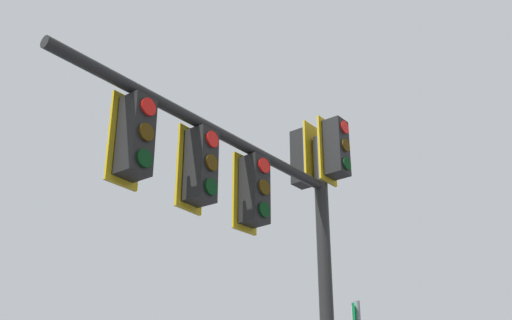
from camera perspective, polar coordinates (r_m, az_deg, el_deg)
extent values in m
cylinder|color=black|center=(7.91, -3.83, 2.68)|extent=(4.67, 1.58, 0.14)
cube|color=black|center=(9.75, 7.15, 1.06)|extent=(0.38, 0.38, 0.90)
cube|color=#B29319|center=(9.83, 6.31, 0.80)|extent=(0.43, 0.17, 1.04)
cylinder|color=red|center=(9.80, 7.88, 2.90)|extent=(0.20, 0.09, 0.20)
cylinder|color=#3C2703|center=(9.67, 7.98, 1.31)|extent=(0.20, 0.09, 0.20)
cylinder|color=black|center=(9.55, 8.08, -0.32)|extent=(0.20, 0.09, 0.20)
cube|color=black|center=(10.04, 4.24, 0.16)|extent=(0.38, 0.38, 0.90)
cube|color=#B29319|center=(9.95, 5.05, 0.41)|extent=(0.43, 0.17, 1.04)
cylinder|color=red|center=(10.25, 3.43, 1.46)|extent=(0.20, 0.09, 0.20)
cylinder|color=#3C2703|center=(10.12, 3.47, -0.07)|extent=(0.20, 0.09, 0.20)
cylinder|color=black|center=(10.00, 3.52, -1.64)|extent=(0.20, 0.09, 0.20)
cube|color=black|center=(8.25, -0.16, -2.71)|extent=(0.38, 0.38, 0.90)
cube|color=#B29319|center=(8.35, -1.05, -2.99)|extent=(0.43, 0.19, 1.04)
cylinder|color=red|center=(8.26, 0.70, -0.50)|extent=(0.20, 0.10, 0.20)
cylinder|color=#3C2703|center=(8.15, 0.71, -2.44)|extent=(0.20, 0.10, 0.20)
cylinder|color=black|center=(8.04, 0.73, -4.43)|extent=(0.20, 0.10, 0.20)
cube|color=black|center=(7.54, -4.96, -0.53)|extent=(0.37, 0.37, 0.90)
cube|color=#B29319|center=(7.65, -5.93, -0.82)|extent=(0.44, 0.15, 1.04)
cylinder|color=red|center=(7.57, -3.92, 1.84)|extent=(0.20, 0.08, 0.20)
cylinder|color=#3C2703|center=(7.44, -3.99, -0.24)|extent=(0.20, 0.08, 0.20)
cylinder|color=black|center=(7.33, -4.05, -2.38)|extent=(0.20, 0.08, 0.20)
cube|color=black|center=(6.91, -10.68, 2.08)|extent=(0.37, 0.37, 0.90)
cube|color=#B29319|center=(7.03, -11.62, 1.71)|extent=(0.43, 0.16, 1.04)
cylinder|color=red|center=(6.94, -9.56, 4.68)|extent=(0.20, 0.08, 0.20)
cylinder|color=#3C2703|center=(6.80, -9.73, 2.46)|extent=(0.20, 0.08, 0.20)
cylinder|color=black|center=(6.68, -9.91, 0.15)|extent=(0.20, 0.08, 0.20)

